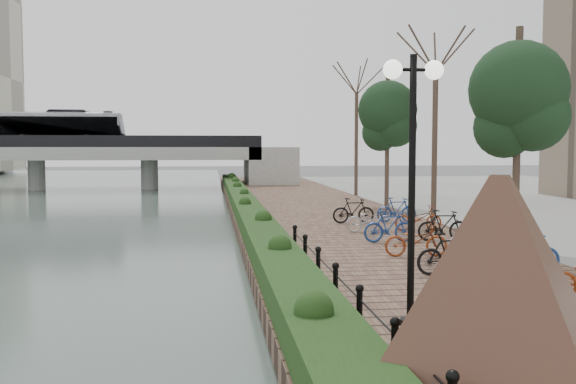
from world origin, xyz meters
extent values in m
cube|color=brown|center=(4.00, 17.50, 0.25)|extent=(8.00, 75.00, 0.50)
cube|color=#153413|center=(0.60, 20.00, 0.80)|extent=(1.10, 56.00, 0.60)
cylinder|color=black|center=(1.40, -1.00, 0.85)|extent=(0.10, 0.10, 0.70)
cylinder|color=black|center=(1.40, 1.00, 0.85)|extent=(0.10, 0.10, 0.70)
cylinder|color=black|center=(1.40, 3.00, 0.85)|extent=(0.10, 0.10, 0.70)
cylinder|color=black|center=(1.40, 5.00, 0.85)|extent=(0.10, 0.10, 0.70)
cylinder|color=black|center=(1.40, 7.00, 0.85)|extent=(0.10, 0.10, 0.70)
cylinder|color=black|center=(1.40, 9.00, 0.85)|extent=(0.10, 0.10, 0.70)
pyramid|color=#4A2C1F|center=(2.40, -1.83, 1.93)|extent=(4.25, 4.25, 2.48)
cylinder|color=black|center=(2.35, 1.33, 2.76)|extent=(0.12, 0.12, 4.51)
cylinder|color=black|center=(2.35, 1.33, 4.76)|extent=(0.70, 0.06, 0.06)
sphere|color=white|center=(2.00, 1.33, 4.76)|extent=(0.32, 0.32, 0.32)
sphere|color=white|center=(2.70, 1.33, 4.76)|extent=(0.32, 0.32, 0.32)
imported|color=brown|center=(4.00, 1.73, 1.35)|extent=(0.66, 0.48, 1.69)
imported|color=#ABAAAE|center=(4.60, 2.69, 0.95)|extent=(0.60, 1.71, 0.90)
imported|color=black|center=(4.60, 5.29, 1.00)|extent=(0.47, 1.66, 1.00)
imported|color=maroon|center=(4.60, 7.89, 0.95)|extent=(0.60, 1.72, 0.90)
imported|color=navy|center=(4.60, 10.49, 1.00)|extent=(0.47, 1.66, 1.00)
imported|color=#ABAAAE|center=(4.60, 13.09, 0.95)|extent=(0.60, 1.71, 0.90)
imported|color=black|center=(4.60, 15.69, 1.00)|extent=(0.47, 1.66, 1.00)
imported|color=navy|center=(6.40, 5.29, 1.00)|extent=(0.47, 1.66, 1.00)
imported|color=#ABAAAE|center=(6.40, 7.89, 0.95)|extent=(0.60, 1.72, 0.90)
imported|color=black|center=(6.40, 10.49, 1.00)|extent=(0.47, 1.66, 1.00)
imported|color=maroon|center=(6.40, 13.09, 0.95)|extent=(0.60, 1.71, 0.90)
imported|color=navy|center=(6.40, 15.69, 1.00)|extent=(0.47, 1.66, 1.00)
cube|color=gray|center=(-15.00, 45.00, 3.00)|extent=(36.00, 8.00, 1.00)
cube|color=black|center=(-15.00, 41.10, 3.95)|extent=(36.00, 0.15, 0.90)
cube|color=black|center=(-15.00, 48.90, 3.95)|extent=(36.00, 0.15, 0.90)
cylinder|color=gray|center=(-15.00, 45.00, 1.25)|extent=(1.40, 1.40, 2.50)
cylinder|color=gray|center=(-6.00, 45.00, 1.25)|extent=(1.40, 1.40, 2.50)
imported|color=silver|center=(-13.39, 45.00, 5.00)|extent=(2.52, 10.77, 3.00)
camera|label=1|loc=(-0.97, -8.97, 3.49)|focal=40.00mm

